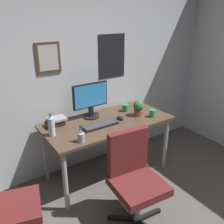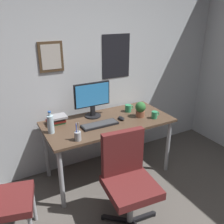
# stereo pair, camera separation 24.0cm
# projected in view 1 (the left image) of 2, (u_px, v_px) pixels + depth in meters

# --- Properties ---
(wall_back) EXTENTS (4.40, 0.10, 2.60)m
(wall_back) POSITION_uv_depth(u_px,v_px,m) (73.00, 71.00, 2.96)
(wall_back) COLOR silver
(wall_back) RESTS_ON ground_plane
(desk) EXTENTS (1.54, 0.73, 0.75)m
(desk) POSITION_uv_depth(u_px,v_px,m) (107.00, 127.00, 2.96)
(desk) COLOR #4C3828
(desk) RESTS_ON ground_plane
(office_chair) EXTENTS (0.56, 0.57, 0.95)m
(office_chair) POSITION_uv_depth(u_px,v_px,m) (134.00, 175.00, 2.32)
(office_chair) COLOR #591E1E
(office_chair) RESTS_ON ground_plane
(side_chair) EXTENTS (0.51, 0.51, 0.88)m
(side_chair) POSITION_uv_depth(u_px,v_px,m) (5.00, 204.00, 2.00)
(side_chair) COLOR #591E1E
(side_chair) RESTS_ON ground_plane
(monitor) EXTENTS (0.46, 0.20, 0.43)m
(monitor) POSITION_uv_depth(u_px,v_px,m) (90.00, 99.00, 2.94)
(monitor) COLOR black
(monitor) RESTS_ON desk
(keyboard) EXTENTS (0.43, 0.15, 0.03)m
(keyboard) POSITION_uv_depth(u_px,v_px,m) (100.00, 125.00, 2.79)
(keyboard) COLOR black
(keyboard) RESTS_ON desk
(computer_mouse) EXTENTS (0.06, 0.11, 0.04)m
(computer_mouse) POSITION_uv_depth(u_px,v_px,m) (120.00, 118.00, 2.96)
(computer_mouse) COLOR black
(computer_mouse) RESTS_ON desk
(water_bottle) EXTENTS (0.07, 0.07, 0.25)m
(water_bottle) POSITION_uv_depth(u_px,v_px,m) (52.00, 126.00, 2.54)
(water_bottle) COLOR silver
(water_bottle) RESTS_ON desk
(coffee_mug_near) EXTENTS (0.12, 0.08, 0.09)m
(coffee_mug_near) POSITION_uv_depth(u_px,v_px,m) (125.00, 108.00, 3.20)
(coffee_mug_near) COLOR #2D8C59
(coffee_mug_near) RESTS_ON desk
(coffee_mug_far) EXTENTS (0.11, 0.07, 0.09)m
(coffee_mug_far) POSITION_uv_depth(u_px,v_px,m) (153.00, 113.00, 3.03)
(coffee_mug_far) COLOR #2D8C59
(coffee_mug_far) RESTS_ON desk
(potted_plant) EXTENTS (0.13, 0.13, 0.19)m
(potted_plant) POSITION_uv_depth(u_px,v_px,m) (138.00, 108.00, 3.03)
(potted_plant) COLOR brown
(potted_plant) RESTS_ON desk
(pen_cup) EXTENTS (0.07, 0.07, 0.20)m
(pen_cup) POSITION_uv_depth(u_px,v_px,m) (81.00, 137.00, 2.44)
(pen_cup) COLOR #9EA0A5
(pen_cup) RESTS_ON desk
(book_stack_left) EXTENTS (0.22, 0.18, 0.10)m
(book_stack_left) POSITION_uv_depth(u_px,v_px,m) (55.00, 122.00, 2.78)
(book_stack_left) COLOR #33723F
(book_stack_left) RESTS_ON desk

